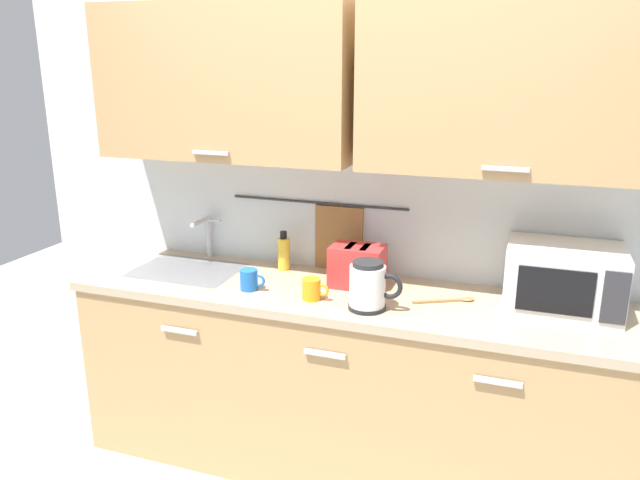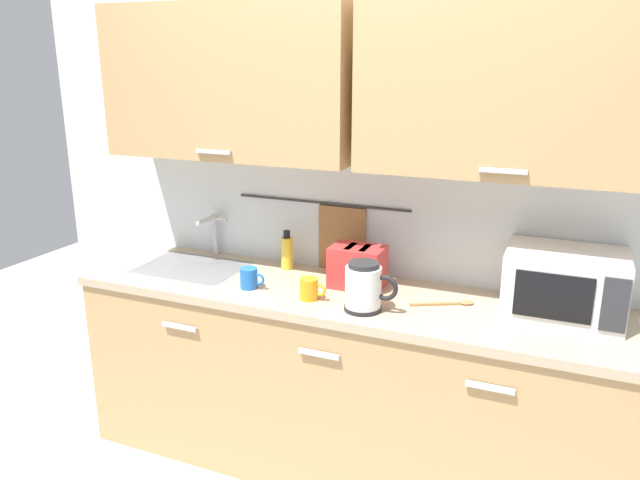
{
  "view_description": "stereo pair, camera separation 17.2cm",
  "coord_description": "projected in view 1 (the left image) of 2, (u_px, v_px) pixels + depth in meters",
  "views": [
    {
      "loc": [
        0.74,
        -2.18,
        1.91
      ],
      "look_at": [
        -0.14,
        0.33,
        1.12
      ],
      "focal_mm": 34.59,
      "sensor_mm": 36.0,
      "label": 1
    },
    {
      "loc": [
        0.9,
        -2.12,
        1.91
      ],
      "look_at": [
        -0.14,
        0.33,
        1.12
      ],
      "focal_mm": 34.59,
      "sensor_mm": 36.0,
      "label": 2
    }
  ],
  "objects": [
    {
      "name": "counter_unit",
      "position": [
        344.0,
        379.0,
        2.9
      ],
      "size": [
        2.53,
        0.64,
        0.9
      ],
      "color": "tan",
      "rests_on": "ground"
    },
    {
      "name": "back_wall_assembly",
      "position": [
        364.0,
        146.0,
        2.8
      ],
      "size": [
        3.7,
        0.41,
        2.5
      ],
      "color": "silver",
      "rests_on": "ground"
    },
    {
      "name": "sink_faucet",
      "position": [
        206.0,
        231.0,
        3.2
      ],
      "size": [
        0.09,
        0.17,
        0.22
      ],
      "color": "#B2B5BA",
      "rests_on": "counter_unit"
    },
    {
      "name": "microwave",
      "position": [
        563.0,
        278.0,
        2.54
      ],
      "size": [
        0.46,
        0.35,
        0.27
      ],
      "color": "white",
      "rests_on": "counter_unit"
    },
    {
      "name": "electric_kettle",
      "position": [
        368.0,
        286.0,
        2.55
      ],
      "size": [
        0.23,
        0.16,
        0.21
      ],
      "color": "black",
      "rests_on": "counter_unit"
    },
    {
      "name": "dish_soap_bottle",
      "position": [
        284.0,
        253.0,
        3.04
      ],
      "size": [
        0.06,
        0.06,
        0.2
      ],
      "color": "yellow",
      "rests_on": "counter_unit"
    },
    {
      "name": "mug_near_sink",
      "position": [
        249.0,
        280.0,
        2.78
      ],
      "size": [
        0.12,
        0.08,
        0.09
      ],
      "color": "blue",
      "rests_on": "counter_unit"
    },
    {
      "name": "toaster",
      "position": [
        357.0,
        266.0,
        2.81
      ],
      "size": [
        0.26,
        0.17,
        0.19
      ],
      "color": "red",
      "rests_on": "counter_unit"
    },
    {
      "name": "mug_by_kettle",
      "position": [
        312.0,
        289.0,
        2.66
      ],
      "size": [
        0.12,
        0.08,
        0.09
      ],
      "color": "orange",
      "rests_on": "counter_unit"
    },
    {
      "name": "wooden_spoon",
      "position": [
        451.0,
        300.0,
        2.65
      ],
      "size": [
        0.26,
        0.15,
        0.01
      ],
      "color": "#9E7042",
      "rests_on": "counter_unit"
    }
  ]
}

